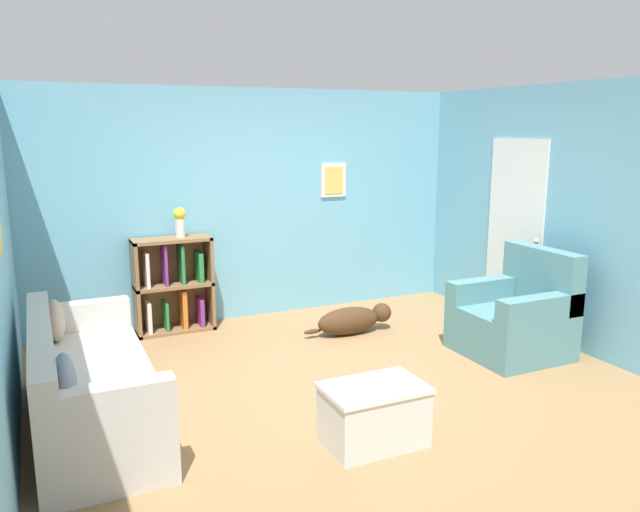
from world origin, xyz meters
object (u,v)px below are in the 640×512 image
bookshelf (173,286)px  recliner_chair (516,317)px  couch (87,387)px  coffee_table (374,413)px  dog (353,320)px  vase (180,220)px

bookshelf → recliner_chair: bookshelf is taller
couch → coffee_table: bearing=-31.4°
couch → dog: bearing=21.2°
vase → recliner_chair: bearing=-36.7°
bookshelf → couch: bearing=-118.0°
dog → vase: (-1.61, 0.89, 1.05)m
couch → dog: size_ratio=2.06×
coffee_table → couch: bearing=148.6°
bookshelf → recliner_chair: 3.55m
couch → bookshelf: size_ratio=2.04×
couch → vase: (1.15, 1.96, 0.89)m
recliner_chair → bookshelf: bearing=144.0°
coffee_table → dog: (0.97, 2.16, -0.08)m
recliner_chair → dog: recliner_chair is taller
bookshelf → vase: bearing=-12.7°
bookshelf → vase: 0.72m
bookshelf → dog: size_ratio=1.01×
couch → coffee_table: couch is taller
recliner_chair → coffee_table: 2.35m
couch → bookshelf: (1.05, 1.98, 0.18)m
vase → coffee_table: bearing=-78.1°
couch → recliner_chair: (3.92, -0.11, 0.05)m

